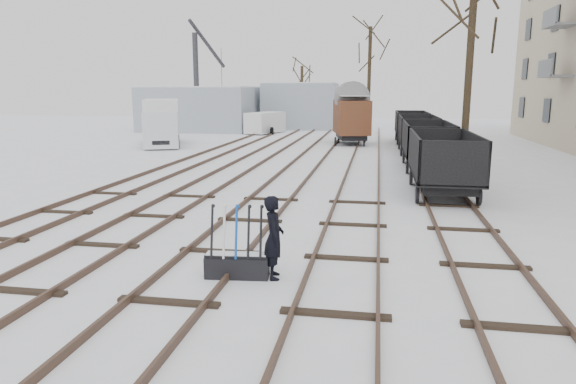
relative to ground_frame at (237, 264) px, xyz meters
name	(u,v)px	position (x,y,z in m)	size (l,w,h in m)	color
ground	(219,253)	(-0.86, 1.49, -0.28)	(120.00, 120.00, 0.00)	white
tracks	(302,166)	(-0.86, 15.17, -0.21)	(13.90, 52.00, 0.16)	black
shed_left	(201,108)	(-13.86, 37.49, 1.76)	(10.00, 8.00, 4.10)	#99A2AD
shed_right	(301,106)	(-4.86, 41.49, 1.96)	(7.00, 6.00, 4.50)	#99A2AD
ground_frame	(237,264)	(0.00, 0.00, 0.00)	(1.33, 0.54, 1.49)	black
worker	(274,237)	(0.75, 0.10, 0.57)	(0.63, 0.41, 1.71)	black
freight_wagon_a	(443,171)	(5.14, 9.59, 0.57)	(2.18, 5.46, 2.23)	black
freight_wagon_b	(427,151)	(5.14, 15.99, 0.57)	(2.18, 5.46, 2.23)	black
freight_wagon_c	(417,139)	(5.14, 22.39, 0.57)	(2.18, 5.46, 2.23)	black
freight_wagon_d	(411,131)	(5.14, 28.79, 0.57)	(2.18, 5.46, 2.23)	black
box_van_wagon	(351,116)	(0.88, 26.99, 1.69)	(3.15, 4.81, 3.40)	black
lorry	(161,122)	(-12.00, 23.93, 1.33)	(3.88, 7.24, 3.14)	black
panel_van	(265,122)	(-7.04, 34.72, 0.68)	(3.07, 4.57, 1.85)	silver
crane	(198,102)	(-14.00, 36.99, 2.36)	(2.47, 6.00, 10.06)	#2D2D32
tree_near	(468,83)	(6.30, 12.56, 3.77)	(0.30, 0.30, 8.11)	black
tree_far_left	(302,97)	(-5.09, 43.49, 2.80)	(0.30, 0.30, 6.18)	black
tree_far_right	(369,81)	(1.87, 35.38, 4.20)	(0.30, 0.30, 8.97)	black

